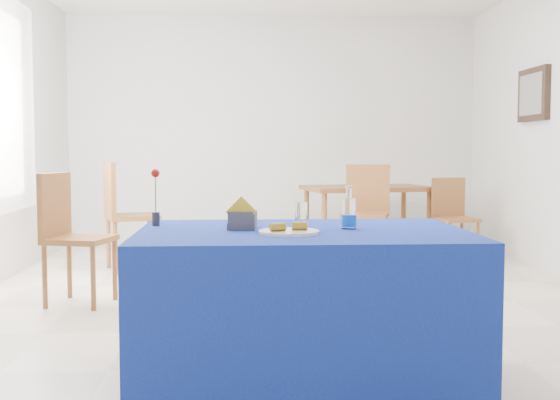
{
  "coord_description": "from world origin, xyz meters",
  "views": [
    {
      "loc": [
        -0.42,
        -5.18,
        1.15
      ],
      "look_at": [
        -0.23,
        -1.96,
        0.92
      ],
      "focal_mm": 45.0,
      "sensor_mm": 36.0,
      "label": 1
    }
  ],
  "objects_px": {
    "water_bottle": "(349,214)",
    "chair_bg_right": "(452,212)",
    "chair_bg_left": "(366,206)",
    "chair_win_b": "(122,208)",
    "plate": "(289,232)",
    "chair_win_a": "(69,228)",
    "oak_table": "(366,193)",
    "blue_table": "(302,307)"
  },
  "relations": [
    {
      "from": "blue_table",
      "to": "water_bottle",
      "type": "bearing_deg",
      "value": 11.72
    },
    {
      "from": "chair_bg_right",
      "to": "chair_win_b",
      "type": "height_order",
      "value": "chair_win_b"
    },
    {
      "from": "plate",
      "to": "oak_table",
      "type": "height_order",
      "value": "plate"
    },
    {
      "from": "oak_table",
      "to": "chair_win_b",
      "type": "bearing_deg",
      "value": -157.65
    },
    {
      "from": "chair_bg_left",
      "to": "chair_win_b",
      "type": "bearing_deg",
      "value": -154.24
    },
    {
      "from": "chair_win_a",
      "to": "chair_win_b",
      "type": "bearing_deg",
      "value": 7.48
    },
    {
      "from": "chair_bg_right",
      "to": "blue_table",
      "type": "bearing_deg",
      "value": -128.77
    },
    {
      "from": "plate",
      "to": "oak_table",
      "type": "relative_size",
      "value": 0.19
    },
    {
      "from": "oak_table",
      "to": "chair_bg_left",
      "type": "bearing_deg",
      "value": -100.42
    },
    {
      "from": "water_bottle",
      "to": "plate",
      "type": "bearing_deg",
      "value": -148.54
    },
    {
      "from": "blue_table",
      "to": "chair_win_a",
      "type": "bearing_deg",
      "value": 129.88
    },
    {
      "from": "chair_bg_right",
      "to": "chair_win_b",
      "type": "bearing_deg",
      "value": 177.66
    },
    {
      "from": "blue_table",
      "to": "chair_bg_right",
      "type": "bearing_deg",
      "value": 63.48
    },
    {
      "from": "blue_table",
      "to": "chair_win_b",
      "type": "distance_m",
      "value": 3.64
    },
    {
      "from": "blue_table",
      "to": "oak_table",
      "type": "bearing_deg",
      "value": 75.71
    },
    {
      "from": "water_bottle",
      "to": "chair_win_a",
      "type": "xyz_separation_m",
      "value": [
        -1.82,
        1.85,
        -0.26
      ]
    },
    {
      "from": "blue_table",
      "to": "oak_table",
      "type": "xyz_separation_m",
      "value": [
        1.12,
        4.39,
        0.3
      ]
    },
    {
      "from": "oak_table",
      "to": "chair_bg_left",
      "type": "xyz_separation_m",
      "value": [
        -0.13,
        -0.69,
        -0.1
      ]
    },
    {
      "from": "plate",
      "to": "blue_table",
      "type": "bearing_deg",
      "value": 61.75
    },
    {
      "from": "plate",
      "to": "chair_bg_left",
      "type": "distance_m",
      "value": 3.99
    },
    {
      "from": "plate",
      "to": "chair_bg_right",
      "type": "bearing_deg",
      "value": 63.42
    },
    {
      "from": "plate",
      "to": "chair_bg_right",
      "type": "distance_m",
      "value": 4.56
    },
    {
      "from": "chair_bg_right",
      "to": "chair_win_a",
      "type": "height_order",
      "value": "chair_win_a"
    },
    {
      "from": "water_bottle",
      "to": "oak_table",
      "type": "relative_size",
      "value": 0.15
    },
    {
      "from": "blue_table",
      "to": "chair_bg_left",
      "type": "bearing_deg",
      "value": 75.0
    },
    {
      "from": "plate",
      "to": "chair_win_b",
      "type": "xyz_separation_m",
      "value": [
        -1.35,
        3.48,
        -0.17
      ]
    },
    {
      "from": "water_bottle",
      "to": "blue_table",
      "type": "bearing_deg",
      "value": -168.28
    },
    {
      "from": "plate",
      "to": "water_bottle",
      "type": "height_order",
      "value": "water_bottle"
    },
    {
      "from": "chair_bg_left",
      "to": "chair_win_b",
      "type": "relative_size",
      "value": 0.97
    },
    {
      "from": "chair_win_a",
      "to": "blue_table",
      "type": "bearing_deg",
      "value": -126.36
    },
    {
      "from": "water_bottle",
      "to": "chair_bg_right",
      "type": "xyz_separation_m",
      "value": [
        1.73,
        3.88,
        -0.33
      ]
    },
    {
      "from": "chair_bg_left",
      "to": "chair_win_a",
      "type": "height_order",
      "value": "chair_bg_left"
    },
    {
      "from": "chair_bg_left",
      "to": "chair_bg_right",
      "type": "height_order",
      "value": "chair_bg_left"
    },
    {
      "from": "plate",
      "to": "oak_table",
      "type": "bearing_deg",
      "value": 75.23
    },
    {
      "from": "chair_win_a",
      "to": "chair_win_b",
      "type": "distance_m",
      "value": 1.46
    },
    {
      "from": "plate",
      "to": "chair_win_a",
      "type": "bearing_deg",
      "value": 126.48
    },
    {
      "from": "chair_win_b",
      "to": "blue_table",
      "type": "bearing_deg",
      "value": -176.17
    },
    {
      "from": "plate",
      "to": "chair_win_b",
      "type": "height_order",
      "value": "chair_win_b"
    },
    {
      "from": "chair_win_a",
      "to": "plate",
      "type": "bearing_deg",
      "value": -129.76
    },
    {
      "from": "plate",
      "to": "chair_win_a",
      "type": "height_order",
      "value": "chair_win_a"
    },
    {
      "from": "blue_table",
      "to": "chair_win_b",
      "type": "bearing_deg",
      "value": 113.09
    },
    {
      "from": "chair_bg_left",
      "to": "chair_win_a",
      "type": "distance_m",
      "value": 3.14
    }
  ]
}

